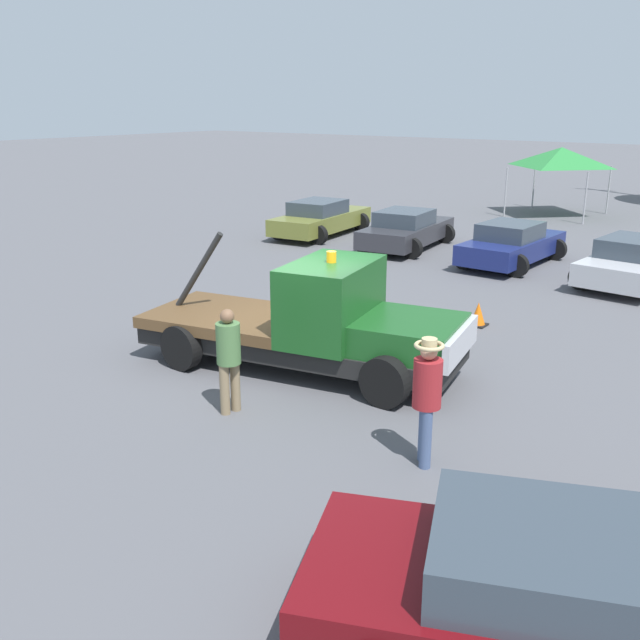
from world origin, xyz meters
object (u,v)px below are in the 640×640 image
at_px(person_near_truck, 427,391).
at_px(parked_car_navy, 512,244).
at_px(tow_truck, 317,324).
at_px(canopy_tent_green, 561,157).
at_px(foreground_car, 566,600).
at_px(person_at_hood, 229,354).
at_px(parked_car_charcoal, 406,230).
at_px(parked_car_olive, 320,218).
at_px(parked_car_silver, 637,262).
at_px(traffic_cone, 478,315).

height_order(person_near_truck, parked_car_navy, person_near_truck).
relative_size(tow_truck, canopy_tent_green, 1.85).
xyz_separation_m(foreground_car, person_at_hood, (-6.19, 2.22, 0.37)).
distance_m(person_near_truck, parked_car_charcoal, 15.43).
xyz_separation_m(tow_truck, parked_car_olive, (-8.34, 11.52, -0.27)).
xyz_separation_m(parked_car_silver, traffic_cone, (-1.95, -6.10, -0.40)).
bearing_deg(tow_truck, parked_car_silver, 61.80).
bearing_deg(canopy_tent_green, parked_car_navy, -78.42).
bearing_deg(parked_car_olive, person_near_truck, -145.17).
bearing_deg(person_near_truck, parked_car_silver, -123.14).
bearing_deg(parked_car_silver, canopy_tent_green, 33.87).
xyz_separation_m(parked_car_charcoal, parked_car_navy, (3.93, -0.32, -0.00)).
xyz_separation_m(person_at_hood, canopy_tent_green, (-2.73, 24.06, 1.52)).
relative_size(parked_car_charcoal, parked_car_navy, 1.05).
relative_size(parked_car_olive, traffic_cone, 9.13).
relative_size(parked_car_olive, parked_car_silver, 1.05).
bearing_deg(parked_car_silver, traffic_cone, 167.89).
relative_size(person_at_hood, canopy_tent_green, 0.50).
bearing_deg(tow_truck, canopy_tent_green, 86.08).
relative_size(foreground_car, canopy_tent_green, 1.50).
relative_size(tow_truck, parked_car_charcoal, 1.38).
distance_m(foreground_car, traffic_cone, 10.27).
relative_size(parked_car_olive, parked_car_charcoal, 1.06).
height_order(foreground_car, parked_car_silver, same).
xyz_separation_m(parked_car_navy, canopy_tent_green, (-2.21, 10.78, 1.90)).
xyz_separation_m(foreground_car, parked_car_olive, (-14.50, 16.09, -0.00)).
distance_m(foreground_car, parked_car_charcoal, 19.07).
distance_m(person_at_hood, parked_car_silver, 13.31).
relative_size(person_at_hood, parked_car_charcoal, 0.37).
relative_size(person_near_truck, person_at_hood, 1.06).
height_order(parked_car_charcoal, parked_car_silver, same).
distance_m(parked_car_charcoal, parked_car_silver, 7.75).
bearing_deg(parked_car_navy, tow_truck, -174.89).
distance_m(tow_truck, parked_car_olive, 14.22).
bearing_deg(person_at_hood, parked_car_silver, -94.18).
distance_m(tow_truck, foreground_car, 7.68).
xyz_separation_m(person_near_truck, person_at_hood, (-3.41, -0.33, -0.08)).
bearing_deg(person_near_truck, parked_car_olive, -82.93).
height_order(tow_truck, traffic_cone, tow_truck).
bearing_deg(parked_car_silver, parked_car_navy, 89.87).
distance_m(tow_truck, canopy_tent_green, 21.95).
height_order(tow_truck, parked_car_silver, tow_truck).
height_order(person_at_hood, canopy_tent_green, canopy_tent_green).
bearing_deg(canopy_tent_green, parked_car_olive, -118.71).
distance_m(parked_car_charcoal, parked_car_navy, 3.94).
bearing_deg(person_near_truck, person_at_hood, -28.29).
bearing_deg(foreground_car, parked_car_navy, 91.10).
relative_size(parked_car_charcoal, traffic_cone, 8.58).
height_order(tow_truck, person_at_hood, tow_truck).
height_order(person_near_truck, person_at_hood, person_near_truck).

